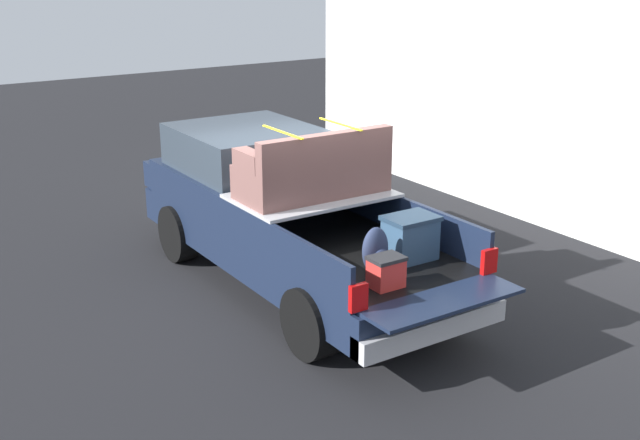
% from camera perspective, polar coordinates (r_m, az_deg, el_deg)
% --- Properties ---
extents(ground_plane, '(40.00, 40.00, 0.00)m').
position_cam_1_polar(ground_plane, '(10.69, -1.77, -4.74)').
color(ground_plane, black).
extents(pickup_truck, '(6.05, 2.06, 2.23)m').
position_cam_1_polar(pickup_truck, '(10.66, -2.90, 0.77)').
color(pickup_truck, '#162138').
rests_on(pickup_truck, ground_plane).
extents(building_facade, '(11.91, 0.36, 3.65)m').
position_cam_1_polar(building_facade, '(13.35, 15.54, 7.51)').
color(building_facade, white).
rests_on(building_facade, ground_plane).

